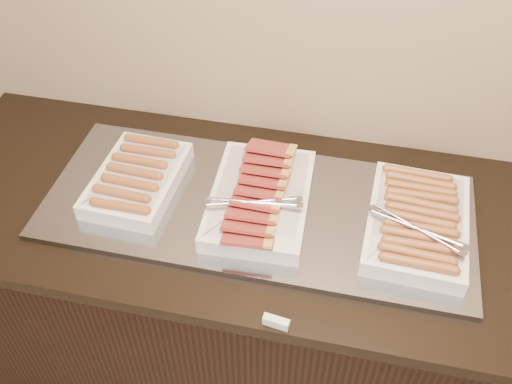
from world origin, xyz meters
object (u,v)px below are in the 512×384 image
Objects in this scene: dish_center at (260,198)px; warming_tray at (257,207)px; dish_left at (137,179)px; counter at (264,302)px; dish_right at (417,222)px.

warming_tray is at bearing 152.74° from dish_center.
counter is at bearing 2.32° from dish_left.
dish_right is (0.43, -0.00, 0.00)m from dish_center.
dish_center is 0.43m from dish_right.
warming_tray is at bearing 2.32° from dish_left.
counter is 0.50m from dish_center.
warming_tray is 0.44m from dish_right.
dish_center is (0.36, -0.00, 0.00)m from dish_left.
dish_right reaches higher than dish_left.
dish_left is 0.36m from dish_center.
dish_left is at bearing -180.00° from warming_tray.
dish_center is at bearing 1.81° from dish_left.
counter is at bearing 0.00° from warming_tray.
warming_tray is at bearing -177.70° from dish_right.
dish_center reaches higher than dish_right.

